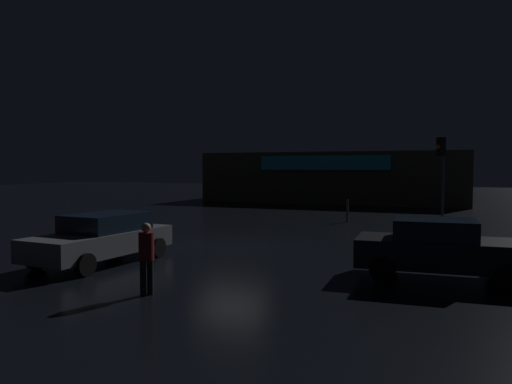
{
  "coord_description": "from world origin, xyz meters",
  "views": [
    {
      "loc": [
        7.52,
        -16.13,
        2.83
      ],
      "look_at": [
        -0.89,
        4.51,
        1.7
      ],
      "focal_mm": 34.47,
      "sensor_mm": 36.0,
      "label": 1
    }
  ],
  "objects": [
    {
      "name": "ground_plane",
      "position": [
        0.0,
        0.0,
        0.0
      ],
      "size": [
        120.0,
        120.0,
        0.0
      ],
      "primitive_type": "plane",
      "color": "black"
    },
    {
      "name": "store_building",
      "position": [
        -1.69,
        24.23,
        2.01
      ],
      "size": [
        20.62,
        8.79,
        4.01
      ],
      "color": "brown",
      "rests_on": "ground"
    },
    {
      "name": "traffic_signal_main",
      "position": [
        6.9,
        7.36,
        3.16
      ],
      "size": [
        0.42,
        0.42,
        4.16
      ],
      "color": "#595B60",
      "rests_on": "ground"
    },
    {
      "name": "car_near",
      "position": [
        7.21,
        -3.02,
        0.78
      ],
      "size": [
        4.29,
        2.14,
        1.52
      ],
      "color": "black",
      "rests_on": "ground"
    },
    {
      "name": "car_far",
      "position": [
        -2.13,
        -4.5,
        0.76
      ],
      "size": [
        2.27,
        4.7,
        1.45
      ],
      "color": "slate",
      "rests_on": "ground"
    },
    {
      "name": "pedestrian",
      "position": [
        1.23,
        -7.1,
        0.93
      ],
      "size": [
        0.48,
        0.48,
        1.6
      ],
      "color": "black",
      "rests_on": "ground"
    },
    {
      "name": "bollard_kerb_a",
      "position": [
        2.37,
        9.05,
        0.57
      ],
      "size": [
        0.12,
        0.12,
        1.15
      ],
      "primitive_type": "cylinder",
      "color": "#595B60",
      "rests_on": "ground"
    }
  ]
}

